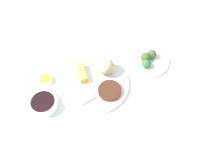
% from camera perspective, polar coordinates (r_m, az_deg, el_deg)
% --- Properties ---
extents(tabletop, '(2.20, 2.20, 0.02)m').
position_cam_1_polar(tabletop, '(1.01, -3.65, -5.65)').
color(tabletop, white).
rests_on(tabletop, ground).
extents(main_plate, '(0.28, 0.28, 0.02)m').
position_cam_1_polar(main_plate, '(1.02, -3.96, -2.30)').
color(main_plate, white).
rests_on(main_plate, tabletop).
extents(rice_scoop, '(0.08, 0.08, 0.08)m').
position_cam_1_polar(rice_scoop, '(1.01, -1.59, 1.99)').
color(rice_scoop, '#C6B484').
rests_on(rice_scoop, main_plate).
extents(spring_roll, '(0.09, 0.08, 0.03)m').
position_cam_1_polar(spring_roll, '(1.03, -7.31, 0.41)').
color(spring_roll, gold).
rests_on(spring_roll, main_plate).
extents(crab_rangoon_wonton, '(0.09, 0.09, 0.01)m').
position_cam_1_polar(crab_rangoon_wonton, '(0.98, -6.61, -4.89)').
color(crab_rangoon_wonton, beige).
rests_on(crab_rangoon_wonton, main_plate).
extents(stir_fry_heap, '(0.10, 0.10, 0.02)m').
position_cam_1_polar(stir_fry_heap, '(0.98, -0.57, -3.89)').
color(stir_fry_heap, '#462417').
rests_on(stir_fry_heap, main_plate).
extents(broccoli_plate, '(0.20, 0.20, 0.01)m').
position_cam_1_polar(broccoli_plate, '(1.11, 8.33, 3.52)').
color(broccoli_plate, white).
rests_on(broccoli_plate, tabletop).
extents(broccoli_floret_0, '(0.04, 0.04, 0.04)m').
position_cam_1_polar(broccoli_floret_0, '(1.08, 8.09, 4.17)').
color(broccoli_floret_0, '#3B5C23').
rests_on(broccoli_floret_0, broccoli_plate).
extents(broccoli_floret_1, '(0.04, 0.04, 0.04)m').
position_cam_1_polar(broccoli_floret_1, '(1.09, 9.60, 4.88)').
color(broccoli_floret_1, '#385A30').
rests_on(broccoli_floret_1, broccoli_plate).
extents(broccoli_floret_5, '(0.04, 0.04, 0.04)m').
position_cam_1_polar(broccoli_floret_5, '(1.06, 8.22, 2.56)').
color(broccoli_floret_5, '#306B32').
rests_on(broccoli_floret_5, broccoli_plate).
extents(soy_sauce_bowl, '(0.11, 0.11, 0.04)m').
position_cam_1_polar(soy_sauce_bowl, '(1.00, -16.16, -6.76)').
color(soy_sauce_bowl, white).
rests_on(soy_sauce_bowl, tabletop).
extents(soy_sauce_bowl_liquid, '(0.09, 0.09, 0.00)m').
position_cam_1_polar(soy_sauce_bowl_liquid, '(0.98, -16.43, -6.22)').
color(soy_sauce_bowl_liquid, black).
rests_on(soy_sauce_bowl_liquid, soy_sauce_bowl).
extents(sauce_ramekin_hot_mustard, '(0.06, 0.06, 0.02)m').
position_cam_1_polar(sauce_ramekin_hot_mustard, '(1.06, -15.70, -1.25)').
color(sauce_ramekin_hot_mustard, white).
rests_on(sauce_ramekin_hot_mustard, tabletop).
extents(sauce_ramekin_hot_mustard_liquid, '(0.05, 0.05, 0.00)m').
position_cam_1_polar(sauce_ramekin_hot_mustard_liquid, '(1.05, -15.87, -0.85)').
color(sauce_ramekin_hot_mustard_liquid, yellow).
rests_on(sauce_ramekin_hot_mustard_liquid, sauce_ramekin_hot_mustard).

